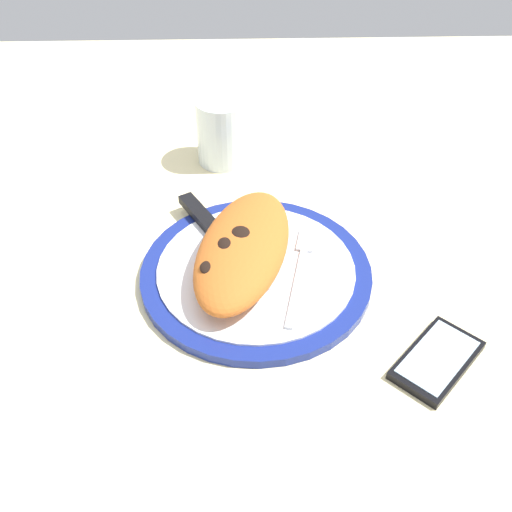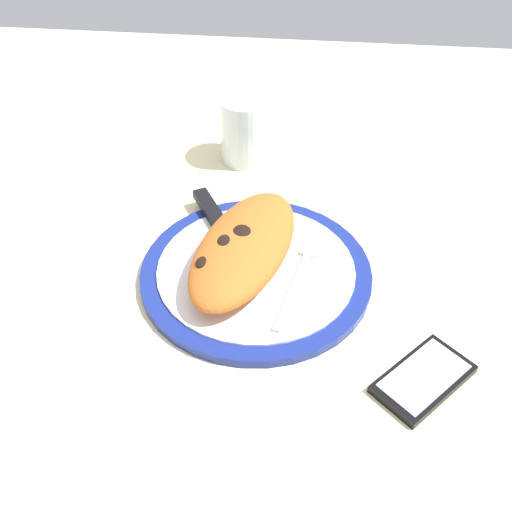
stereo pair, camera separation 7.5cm
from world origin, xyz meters
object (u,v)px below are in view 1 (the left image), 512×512
at_px(calzone, 243,249).
at_px(smartphone, 437,360).
at_px(fork, 301,267).
at_px(knife, 210,226).
at_px(plate, 256,273).
at_px(water_glass, 222,135).

relative_size(calzone, smartphone, 2.06).
distance_m(fork, knife, 0.14).
relative_size(plate, water_glass, 2.81).
relative_size(fork, knife, 0.89).
distance_m(calzone, fork, 0.08).
height_order(plate, calzone, calzone).
distance_m(plate, water_glass, 0.28).
bearing_deg(calzone, water_glass, 6.18).
xyz_separation_m(fork, water_glass, (0.27, 0.10, 0.03)).
relative_size(knife, smartphone, 1.60).
height_order(plate, fork, fork).
distance_m(knife, smartphone, 0.34).
distance_m(fork, smartphone, 0.20).
distance_m(knife, water_glass, 0.20).
relative_size(fork, water_glass, 1.67).
distance_m(calzone, smartphone, 0.26).
height_order(calzone, water_glass, water_glass).
bearing_deg(smartphone, fork, 44.72).
bearing_deg(smartphone, calzone, 54.68).
height_order(calzone, knife, calzone).
xyz_separation_m(plate, calzone, (0.01, 0.02, 0.03)).
distance_m(plate, knife, 0.10).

